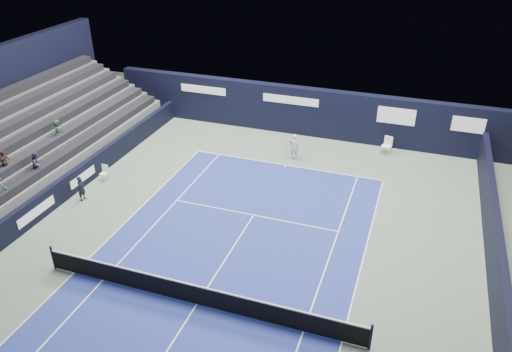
% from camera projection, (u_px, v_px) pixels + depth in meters
% --- Properties ---
extents(ground, '(48.00, 48.00, 0.00)m').
position_uv_depth(ground, '(218.00, 272.00, 20.35)').
color(ground, '#58695C').
rests_on(ground, ground).
extents(court_surface, '(10.97, 23.77, 0.01)m').
position_uv_depth(court_surface, '(197.00, 304.00, 18.69)').
color(court_surface, navy).
rests_on(court_surface, ground).
extents(enclosure_wall_right, '(0.30, 22.00, 1.80)m').
position_uv_depth(enclosure_wall_right, '(494.00, 249.00, 20.19)').
color(enclosure_wall_right, black).
rests_on(enclosure_wall_right, ground).
extents(folding_chair_back_a, '(0.58, 0.61, 1.07)m').
position_uv_depth(folding_chair_back_a, '(388.00, 142.00, 29.53)').
color(folding_chair_back_a, white).
rests_on(folding_chair_back_a, ground).
extents(folding_chair_back_b, '(0.55, 0.54, 1.00)m').
position_uv_depth(folding_chair_back_b, '(387.00, 144.00, 29.70)').
color(folding_chair_back_b, silver).
rests_on(folding_chair_back_b, ground).
extents(line_judge_chair, '(0.38, 0.37, 0.86)m').
position_uv_depth(line_judge_chair, '(104.00, 171.00, 26.83)').
color(line_judge_chair, white).
rests_on(line_judge_chair, ground).
extents(line_judge, '(0.34, 0.50, 1.31)m').
position_uv_depth(line_judge, '(81.00, 188.00, 24.91)').
color(line_judge, black).
rests_on(line_judge, ground).
extents(court_markings, '(11.03, 23.83, 0.00)m').
position_uv_depth(court_markings, '(197.00, 304.00, 18.69)').
color(court_markings, white).
rests_on(court_markings, court_surface).
extents(tennis_net, '(12.90, 0.10, 1.10)m').
position_uv_depth(tennis_net, '(196.00, 294.00, 18.45)').
color(tennis_net, black).
rests_on(tennis_net, ground).
extents(back_sponsor_wall, '(26.00, 0.63, 3.10)m').
position_uv_depth(back_sponsor_wall, '(307.00, 111.00, 31.56)').
color(back_sponsor_wall, black).
rests_on(back_sponsor_wall, ground).
extents(side_barrier_left, '(0.33, 22.00, 1.20)m').
position_uv_depth(side_barrier_left, '(80.00, 177.00, 26.07)').
color(side_barrier_left, black).
rests_on(side_barrier_left, ground).
extents(spectator_stand, '(6.00, 18.00, 6.40)m').
position_uv_depth(spectator_stand, '(29.00, 136.00, 27.34)').
color(spectator_stand, '#545456').
rests_on(spectator_stand, ground).
extents(tennis_player, '(0.60, 0.83, 1.54)m').
position_uv_depth(tennis_player, '(294.00, 146.00, 28.90)').
color(tennis_player, silver).
rests_on(tennis_player, ground).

